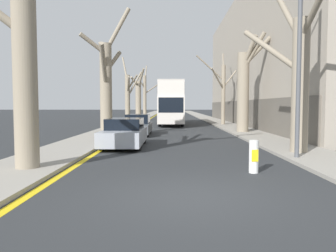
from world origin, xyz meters
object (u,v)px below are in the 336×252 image
object	(u,v)px
street_tree_left_3	(138,98)
parked_car_0	(125,133)
street_tree_left_2	(128,96)
street_tree_left_1	(106,82)
street_tree_right_2	(222,90)
street_tree_left_0	(24,31)
street_tree_right_0	(298,76)
street_tree_right_1	(244,87)
traffic_bollard	(254,157)
lamp_post	(297,26)
parked_car_1	(138,125)
double_decker_bus	(171,101)
street_tree_left_4	(145,95)

from	to	relation	value
street_tree_left_3	parked_car_0	xyz separation A→B (m)	(2.07, -27.39, -2.35)
street_tree_left_2	street_tree_left_1	bearing A→B (deg)	-89.86
street_tree_left_1	street_tree_right_2	world-z (taller)	street_tree_left_1
street_tree_left_0	street_tree_right_2	xyz separation A→B (m)	(9.60, 23.42, -0.71)
street_tree_right_0	street_tree_right_1	distance (m)	10.36
street_tree_right_0	traffic_bollard	size ratio (longest dim) A/B	7.50
street_tree_left_1	street_tree_right_0	size ratio (longest dim) A/B	1.13
street_tree_left_2	street_tree_right_2	size ratio (longest dim) A/B	0.90
traffic_bollard	street_tree_left_2	bearing A→B (deg)	106.74
street_tree_left_2	parked_car_0	size ratio (longest dim) A/B	1.54
street_tree_right_0	street_tree_right_2	size ratio (longest dim) A/B	0.96
street_tree_right_1	lamp_post	xyz separation A→B (m)	(-0.76, -11.81, 1.55)
parked_car_1	lamp_post	size ratio (longest dim) A/B	0.49
street_tree_left_0	lamp_post	distance (m)	9.19
double_decker_bus	lamp_post	bearing A→B (deg)	-78.55
parked_car_1	double_decker_bus	bearing A→B (deg)	79.41
street_tree_left_1	traffic_bollard	xyz separation A→B (m)	(6.68, -11.47, -3.01)
street_tree_right_0	traffic_bollard	bearing A→B (deg)	-126.02
street_tree_right_1	double_decker_bus	distance (m)	11.94
street_tree_left_2	street_tree_left_3	size ratio (longest dim) A/B	1.03
street_tree_right_1	street_tree_right_2	world-z (taller)	street_tree_right_2
parked_car_1	street_tree_left_4	bearing A→B (deg)	93.67
street_tree_left_0	double_decker_bus	xyz separation A→B (m)	(4.39, 24.50, -1.79)
street_tree_right_2	traffic_bollard	distance (m)	23.98
street_tree_left_2	lamp_post	xyz separation A→B (m)	(8.76, -20.07, 1.95)
street_tree_right_2	double_decker_bus	size ratio (longest dim) A/B	0.70
street_tree_right_2	lamp_post	xyz separation A→B (m)	(-0.66, -21.39, 1.31)
parked_car_0	parked_car_1	world-z (taller)	parked_car_1
street_tree_left_2	double_decker_bus	bearing A→B (deg)	29.67
street_tree_left_4	street_tree_left_1	bearing A→B (deg)	-89.72
street_tree_left_0	street_tree_left_1	world-z (taller)	street_tree_left_0
street_tree_left_3	parked_car_0	bearing A→B (deg)	-85.68
street_tree_right_2	lamp_post	world-z (taller)	lamp_post
parked_car_0	lamp_post	distance (m)	8.95
street_tree_left_1	parked_car_0	distance (m)	6.26
street_tree_left_1	street_tree_right_1	world-z (taller)	street_tree_left_1
street_tree_right_1	street_tree_right_2	bearing A→B (deg)	90.58
street_tree_right_1	parked_car_1	world-z (taller)	street_tree_right_1
street_tree_left_3	street_tree_right_1	world-z (taller)	street_tree_right_1
street_tree_left_1	street_tree_right_2	xyz separation A→B (m)	(9.39, 12.16, 0.05)
street_tree_left_2	traffic_bollard	xyz separation A→B (m)	(6.71, -22.31, -2.42)
street_tree_left_3	parked_car_1	world-z (taller)	street_tree_left_3
parked_car_1	traffic_bollard	bearing A→B (deg)	-69.25
street_tree_left_0	street_tree_right_0	size ratio (longest dim) A/B	1.30
street_tree_right_2	traffic_bollard	bearing A→B (deg)	-96.54
street_tree_left_2	street_tree_right_2	distance (m)	9.53
street_tree_left_1	lamp_post	distance (m)	12.78
lamp_post	street_tree_left_1	bearing A→B (deg)	133.40
street_tree_right_0	street_tree_right_1	xyz separation A→B (m)	(0.13, 10.36, 0.12)
street_tree_left_4	street_tree_left_3	bearing A→B (deg)	-89.95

